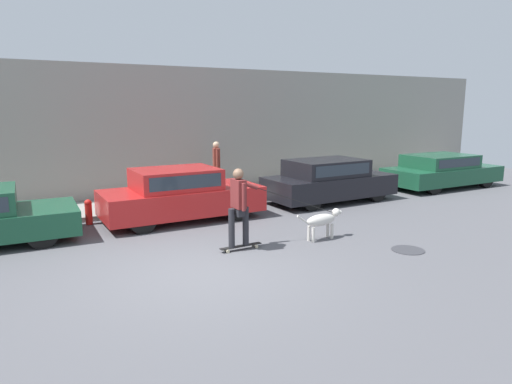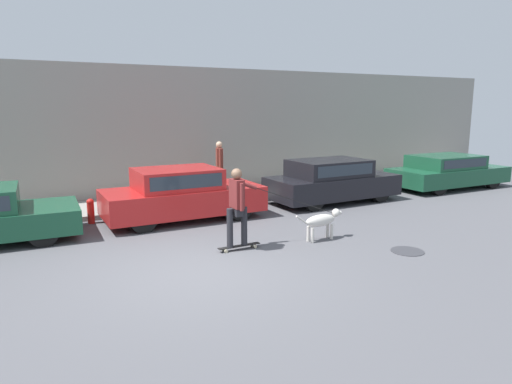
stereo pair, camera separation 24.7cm
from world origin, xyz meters
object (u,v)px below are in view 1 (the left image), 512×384
(dog, at_px, (322,220))
(skateboarder, at_px, (239,204))
(pedestrian_with_bag, at_px, (217,165))
(parked_car_3, at_px, (442,171))
(parked_car_1, at_px, (181,195))
(parked_car_2, at_px, (329,181))
(fire_hydrant, at_px, (89,211))

(dog, xyz_separation_m, skateboarder, (-1.93, 0.22, 0.54))
(skateboarder, relative_size, pedestrian_with_bag, 1.64)
(parked_car_3, bearing_deg, skateboarder, -162.48)
(parked_car_1, bearing_deg, dog, -56.34)
(parked_car_2, bearing_deg, fire_hydrant, 173.03)
(fire_hydrant, bearing_deg, skateboarder, -57.55)
(parked_car_3, bearing_deg, dog, -157.21)
(pedestrian_with_bag, xyz_separation_m, fire_hydrant, (-4.07, -1.30, -0.74))
(dog, distance_m, skateboarder, 2.02)
(parked_car_2, relative_size, fire_hydrant, 6.44)
(parked_car_1, distance_m, pedestrian_with_bag, 2.81)
(parked_car_2, relative_size, pedestrian_with_bag, 2.41)
(parked_car_1, xyz_separation_m, parked_car_2, (4.77, -0.00, -0.01))
(pedestrian_with_bag, bearing_deg, skateboarder, 87.18)
(parked_car_3, height_order, dog, parked_car_3)
(pedestrian_with_bag, bearing_deg, parked_car_2, 161.36)
(parked_car_1, relative_size, pedestrian_with_bag, 2.38)
(parked_car_3, height_order, pedestrian_with_bag, pedestrian_with_bag)
(parked_car_1, bearing_deg, parked_car_2, -0.03)
(fire_hydrant, bearing_deg, parked_car_3, -3.36)
(parked_car_1, height_order, parked_car_2, parked_car_1)
(dog, relative_size, fire_hydrant, 1.97)
(fire_hydrant, bearing_deg, pedestrian_with_bag, 17.69)
(parked_car_2, bearing_deg, pedestrian_with_bag, 143.65)
(parked_car_2, height_order, parked_car_3, parked_car_2)
(parked_car_3, bearing_deg, parked_car_2, -179.39)
(parked_car_2, relative_size, skateboarder, 1.47)
(pedestrian_with_bag, distance_m, fire_hydrant, 4.34)
(parked_car_2, height_order, dog, parked_car_2)
(parked_car_2, relative_size, dog, 3.27)
(parked_car_3, bearing_deg, fire_hydrant, 177.23)
(parked_car_3, relative_size, fire_hydrant, 6.95)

